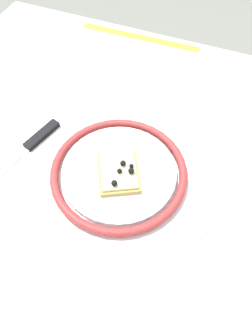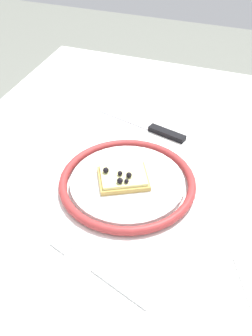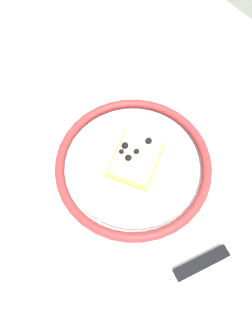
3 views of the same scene
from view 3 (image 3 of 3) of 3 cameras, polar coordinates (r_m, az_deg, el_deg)
The scene contains 6 objects.
ground_plane at distance 1.37m, azimuth -1.45°, elevation -13.21°, with size 6.00×6.00×0.00m, color slate.
dining_table at distance 0.70m, azimuth -2.76°, elevation -1.82°, with size 1.18×0.90×0.77m.
plate at distance 0.61m, azimuth 1.17°, elevation 0.43°, with size 0.27×0.27×0.02m.
pizza_slice_near at distance 0.60m, azimuth 1.56°, elevation 1.58°, with size 0.11×0.12×0.03m.
knife at distance 0.59m, azimuth 14.31°, elevation -13.34°, with size 0.08×0.24×0.01m.
fork at distance 0.71m, azimuth -11.34°, elevation 10.69°, with size 0.08×0.20×0.00m.
Camera 3 is at (0.23, -0.15, 1.34)m, focal length 38.40 mm.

